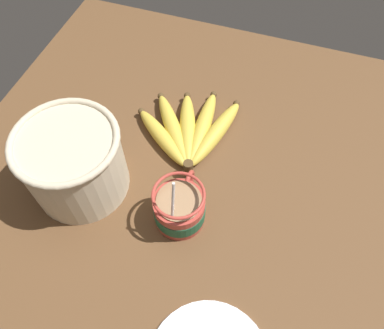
% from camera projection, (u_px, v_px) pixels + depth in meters
% --- Properties ---
extents(table, '(1.06, 1.06, 0.03)m').
position_uv_depth(table, '(203.00, 203.00, 0.76)').
color(table, brown).
rests_on(table, ground).
extents(coffee_mug, '(0.13, 0.10, 0.16)m').
position_uv_depth(coffee_mug, '(180.00, 208.00, 0.69)').
color(coffee_mug, '#B23D33').
rests_on(coffee_mug, table).
extents(banana_bunch, '(0.23, 0.23, 0.04)m').
position_uv_depth(banana_bunch, '(189.00, 131.00, 0.81)').
color(banana_bunch, '#4C381E').
rests_on(banana_bunch, table).
extents(woven_basket, '(0.19, 0.19, 0.15)m').
position_uv_depth(woven_basket, '(74.00, 162.00, 0.70)').
color(woven_basket, beige).
rests_on(woven_basket, table).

